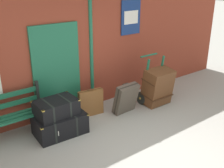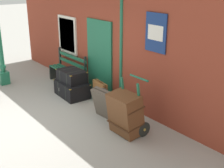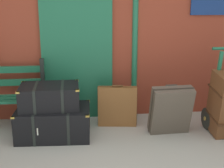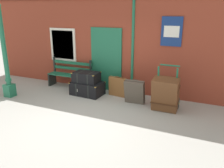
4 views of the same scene
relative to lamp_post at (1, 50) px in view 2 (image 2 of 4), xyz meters
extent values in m
plane|color=#A3A099|center=(2.96, -0.57, -1.07)|extent=(60.00, 60.00, 0.00)
cube|color=brown|center=(2.96, 2.03, 0.53)|extent=(10.40, 0.30, 3.20)
cube|color=#1E6647|center=(2.53, 1.85, -0.02)|extent=(1.10, 0.05, 2.10)
cube|color=#123D2A|center=(2.53, 1.84, -0.02)|extent=(0.06, 0.02, 2.10)
cube|color=silver|center=(0.82, 1.85, 0.38)|extent=(1.04, 0.06, 1.16)
cube|color=silver|center=(0.82, 1.84, 0.38)|extent=(0.88, 0.02, 1.00)
cylinder|color=#1E6647|center=(3.44, 1.87, 0.53)|extent=(0.09, 0.09, 3.14)
cube|color=navy|center=(4.61, 1.85, 0.98)|extent=(0.60, 0.02, 0.84)
cube|color=white|center=(4.61, 1.84, 0.98)|extent=(0.44, 0.01, 0.32)
cube|color=#1E6647|center=(0.00, 0.00, -0.87)|extent=(0.28, 0.28, 0.40)
cylinder|color=#1E6647|center=(0.00, 0.00, -0.52)|extent=(0.19, 0.19, 0.08)
cube|color=#1E6647|center=(1.24, 1.39, -0.62)|extent=(1.60, 0.09, 0.04)
cube|color=#1E6647|center=(1.24, 1.53, -0.62)|extent=(1.60, 0.09, 0.04)
cube|color=#1E6647|center=(1.24, 1.67, -0.62)|extent=(1.60, 0.09, 0.04)
cube|color=#1E6647|center=(1.24, 1.73, -0.42)|extent=(1.60, 0.05, 0.10)
cube|color=#1E6647|center=(1.24, 1.73, -0.22)|extent=(1.60, 0.05, 0.10)
cube|color=black|center=(0.48, 1.53, -0.85)|extent=(0.06, 0.40, 0.45)
cube|color=black|center=(0.48, 1.73, -0.34)|extent=(0.06, 0.06, 0.56)
cube|color=black|center=(2.00, 1.53, -0.85)|extent=(0.06, 0.40, 0.45)
cube|color=black|center=(2.00, 1.73, -0.34)|extent=(0.06, 0.06, 0.56)
cube|color=black|center=(2.18, 1.15, -0.86)|extent=(1.03, 0.69, 0.42)
cube|color=black|center=(1.96, 1.16, -0.86)|extent=(0.07, 0.65, 0.43)
cube|color=black|center=(2.41, 1.14, -0.86)|extent=(0.07, 0.65, 0.43)
cube|color=#B79338|center=(1.69, 0.88, -0.67)|extent=(0.05, 0.05, 0.02)
cube|color=#B79338|center=(2.65, 0.83, -0.67)|extent=(0.05, 0.05, 0.02)
cube|color=#B79338|center=(1.72, 1.47, -0.67)|extent=(0.05, 0.05, 0.02)
cube|color=#B79338|center=(2.67, 1.43, -0.67)|extent=(0.05, 0.05, 0.02)
cube|color=silver|center=(2.16, 0.84, -0.86)|extent=(0.36, 0.01, 0.10)
cube|color=black|center=(2.14, 1.18, -0.49)|extent=(0.81, 0.55, 0.32)
cube|color=black|center=(1.96, 1.18, -0.49)|extent=(0.05, 0.55, 0.33)
cube|color=black|center=(2.32, 1.18, -0.49)|extent=(0.05, 0.55, 0.33)
cube|color=#B79338|center=(1.76, 0.92, -0.35)|extent=(0.05, 0.05, 0.02)
cube|color=#B79338|center=(2.52, 0.94, -0.35)|extent=(0.05, 0.05, 0.02)
cube|color=#B79338|center=(1.76, 1.42, -0.35)|extent=(0.05, 0.05, 0.02)
cube|color=#B79338|center=(2.52, 1.44, -0.35)|extent=(0.05, 0.05, 0.02)
cube|color=black|center=(4.74, 0.91, -1.06)|extent=(0.56, 0.28, 0.03)
cube|color=#1E6647|center=(4.49, 1.11, -0.48)|extent=(0.04, 0.21, 1.19)
cube|color=#1E6647|center=(4.99, 1.11, -0.48)|extent=(0.04, 0.21, 1.19)
cylinder|color=#1E6647|center=(4.74, 1.29, 0.11)|extent=(0.54, 0.04, 0.04)
cylinder|color=black|center=(4.42, 1.17, -0.91)|extent=(0.04, 0.32, 0.32)
cylinder|color=#B79338|center=(4.42, 1.17, -0.91)|extent=(0.07, 0.06, 0.06)
cylinder|color=black|center=(5.06, 1.17, -0.91)|extent=(0.04, 0.32, 0.32)
cylinder|color=#B79338|center=(5.06, 1.17, -0.91)|extent=(0.07, 0.06, 0.06)
cube|color=brown|center=(4.74, 0.93, -0.61)|extent=(0.68, 0.55, 0.93)
cube|color=#432715|center=(4.74, 0.93, -0.80)|extent=(0.70, 0.46, 0.09)
cube|color=#432715|center=(4.74, 0.93, -0.41)|extent=(0.70, 0.46, 0.09)
cube|color=#51473D|center=(3.83, 1.04, -0.71)|extent=(0.59, 0.38, 0.72)
cylinder|color=#302A24|center=(3.83, 1.07, -0.36)|extent=(0.16, 0.04, 0.03)
cube|color=#2C2721|center=(3.83, 1.04, -0.71)|extent=(0.59, 0.23, 0.69)
cube|color=brown|center=(3.12, 1.44, -0.77)|extent=(0.59, 0.21, 0.61)
cylinder|color=#4F3018|center=(3.12, 1.44, -0.44)|extent=(0.16, 0.05, 0.03)
cube|color=#482C16|center=(3.12, 1.44, -0.77)|extent=(0.59, 0.10, 0.62)
camera|label=1|loc=(0.09, -3.37, 1.94)|focal=43.99mm
camera|label=2|loc=(9.15, -2.83, 2.13)|focal=48.82mm
camera|label=3|loc=(2.54, -3.04, 0.84)|focal=50.64mm
camera|label=4|loc=(5.88, -5.13, 1.59)|focal=37.85mm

